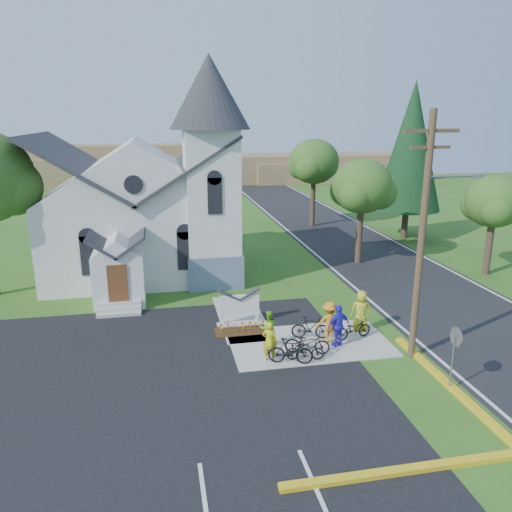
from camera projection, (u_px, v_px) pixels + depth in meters
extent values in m
plane|color=#325B1A|center=(280.00, 352.00, 21.34)|extent=(120.00, 120.00, 0.00)
cube|color=black|center=(106.00, 393.00, 18.13)|extent=(20.00, 16.00, 0.02)
cube|color=black|center=(361.00, 250.00, 37.38)|extent=(8.00, 90.00, 0.02)
cube|color=#A4A094|center=(310.00, 343.00, 22.09)|extent=(7.00, 4.00, 0.05)
cube|color=silver|center=(140.00, 233.00, 31.80)|extent=(11.00, 9.00, 5.00)
cube|color=slate|center=(214.00, 267.00, 29.91)|extent=(3.20, 3.20, 2.00)
cube|color=silver|center=(212.00, 209.00, 28.96)|extent=(3.00, 3.00, 9.00)
cone|color=#2A2B30|center=(209.00, 92.00, 27.19)|extent=(4.50, 4.50, 4.00)
cube|color=silver|center=(119.00, 278.00, 26.53)|extent=(2.60, 2.40, 2.80)
cube|color=brown|center=(118.00, 284.00, 25.35)|extent=(1.00, 0.10, 2.00)
cube|color=#A4A094|center=(240.00, 323.00, 24.12)|extent=(2.20, 0.40, 0.10)
cube|color=white|center=(222.00, 315.00, 23.83)|extent=(0.12, 0.12, 1.00)
cube|color=white|center=(257.00, 312.00, 24.15)|extent=(0.12, 0.12, 1.00)
cube|color=white|center=(240.00, 304.00, 23.85)|extent=(1.90, 0.14, 0.90)
cube|color=#3B2410|center=(243.00, 331.00, 23.28)|extent=(2.60, 1.10, 0.07)
cylinder|color=#483724|center=(421.00, 241.00, 19.57)|extent=(0.28, 0.28, 10.00)
cube|color=#483724|center=(432.00, 131.00, 18.43)|extent=(2.20, 0.14, 0.14)
cube|color=#483724|center=(430.00, 147.00, 18.59)|extent=(1.60, 0.12, 0.12)
cylinder|color=gray|center=(454.00, 176.00, 19.10)|extent=(2.20, 0.10, 0.10)
cube|color=gray|center=(477.00, 176.00, 19.28)|extent=(0.50, 0.22, 0.14)
cylinder|color=gray|center=(452.00, 362.00, 18.10)|extent=(0.07, 0.07, 2.20)
cylinder|color=#B21414|center=(456.00, 337.00, 17.84)|extent=(0.04, 0.76, 0.76)
cylinder|color=#392B1F|center=(359.00, 234.00, 33.72)|extent=(0.44, 0.44, 4.05)
ellipsoid|color=#2D581E|center=(362.00, 186.00, 32.84)|extent=(4.00, 4.00, 3.60)
cylinder|color=#392B1F|center=(313.00, 201.00, 45.08)|extent=(0.44, 0.44, 4.50)
ellipsoid|color=#2D581E|center=(314.00, 161.00, 44.11)|extent=(4.40, 4.40, 3.96)
cylinder|color=#392B1F|center=(489.00, 247.00, 31.32)|extent=(0.44, 0.44, 3.60)
ellipsoid|color=#2D581E|center=(495.00, 201.00, 30.54)|extent=(3.60, 3.60, 3.24)
cylinder|color=#392B1F|center=(405.00, 224.00, 40.83)|extent=(0.50, 0.50, 2.40)
cone|color=black|center=(411.00, 146.00, 39.15)|extent=(5.20, 5.20, 10.00)
cube|color=#7D6346|center=(229.00, 169.00, 74.78)|extent=(60.00, 8.00, 4.00)
cube|color=#7D6346|center=(119.00, 164.00, 73.44)|extent=(30.00, 6.00, 5.60)
cube|color=#7D6346|center=(335.00, 172.00, 76.04)|extent=(25.00, 6.00, 3.00)
imported|color=gold|center=(270.00, 341.00, 20.26)|extent=(0.73, 0.62, 1.69)
imported|color=black|center=(307.00, 343.00, 20.96)|extent=(1.99, 1.21, 0.99)
imported|color=#69C224|center=(268.00, 328.00, 21.68)|extent=(0.79, 0.63, 1.57)
imported|color=black|center=(291.00, 351.00, 20.08)|extent=(1.91, 1.03, 1.10)
imported|color=#2F29CF|center=(338.00, 326.00, 21.52)|extent=(1.20, 0.77, 1.91)
imported|color=black|center=(305.00, 350.00, 20.44)|extent=(1.65, 0.86, 0.83)
imported|color=orange|center=(330.00, 322.00, 21.89)|extent=(1.34, 0.95, 1.89)
imported|color=black|center=(311.00, 327.00, 22.37)|extent=(1.81, 0.91, 1.05)
imported|color=gold|center=(361.00, 311.00, 23.11)|extent=(1.11, 0.92, 1.94)
imported|color=black|center=(354.00, 329.00, 22.38)|extent=(1.86, 0.99, 0.93)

